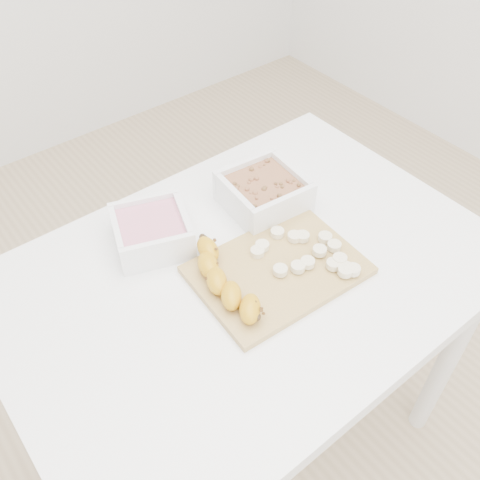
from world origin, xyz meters
TOP-DOWN VIEW (x-y plane):
  - ground at (0.00, 0.00)m, footprint 3.50×3.50m
  - table at (0.00, 0.00)m, footprint 1.00×0.70m
  - bowl_yogurt at (-0.11, 0.18)m, footprint 0.19×0.19m
  - bowl_granola at (0.15, 0.13)m, footprint 0.18×0.18m
  - cutting_board at (0.04, -0.04)m, footprint 0.34×0.25m
  - banana at (-0.07, -0.02)m, footprint 0.14×0.23m
  - banana_slices at (0.11, -0.06)m, footprint 0.16×0.20m

SIDE VIEW (x-z plane):
  - ground at x=0.00m, z-range 0.00..0.00m
  - table at x=0.00m, z-range 0.28..1.03m
  - cutting_board at x=0.04m, z-range 0.75..0.76m
  - banana_slices at x=0.11m, z-range 0.77..0.78m
  - banana at x=-0.07m, z-range 0.77..0.80m
  - bowl_yogurt at x=-0.11m, z-range 0.75..0.82m
  - bowl_granola at x=0.15m, z-range 0.75..0.83m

